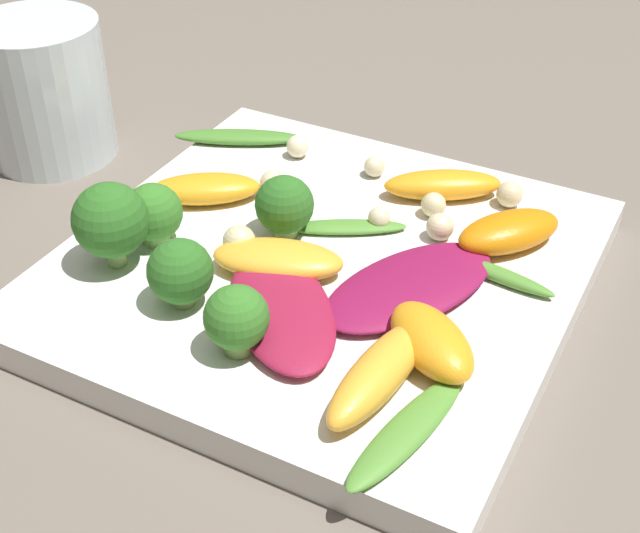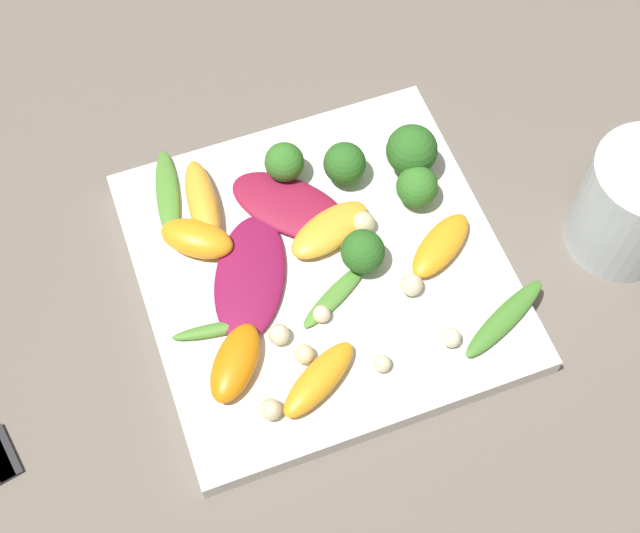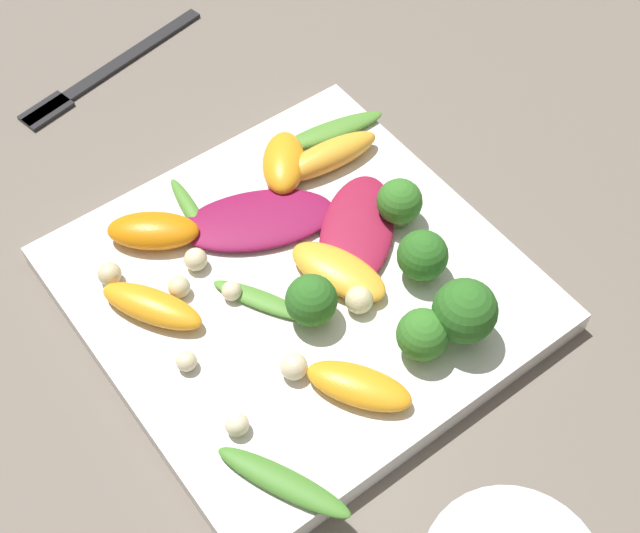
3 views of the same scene
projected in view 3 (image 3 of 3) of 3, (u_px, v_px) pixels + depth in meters
The scene contains 28 objects.
ground_plane at pixel (299, 296), 0.59m from camera, with size 2.40×2.40×0.00m, color #6B6056.
plate at pixel (299, 288), 0.58m from camera, with size 0.26×0.26×0.02m.
fork at pixel (95, 77), 0.71m from camera, with size 0.18×0.05×0.01m.
radicchio_leaf_0 at pixel (259, 220), 0.60m from camera, with size 0.12×0.09×0.01m.
radicchio_leaf_1 at pixel (357, 231), 0.59m from camera, with size 0.11×0.10×0.01m.
orange_segment_0 at pixel (359, 386), 0.52m from camera, with size 0.06×0.07×0.02m.
orange_segment_1 at pixel (338, 271), 0.57m from camera, with size 0.05×0.08×0.02m.
orange_segment_2 at pixel (152, 306), 0.55m from camera, with size 0.06×0.07×0.02m.
orange_segment_3 at pixel (328, 156), 0.63m from camera, with size 0.08×0.03×0.02m.
orange_segment_4 at pixel (284, 163), 0.62m from camera, with size 0.06×0.06×0.02m.
orange_segment_5 at pixel (153, 231), 0.59m from camera, with size 0.07×0.06×0.02m.
broccoli_floret_0 at pixel (465, 311), 0.53m from camera, with size 0.04×0.04×0.05m.
broccoli_floret_1 at pixel (403, 206), 0.59m from camera, with size 0.03×0.03×0.04m.
broccoli_floret_2 at pixel (422, 335), 0.53m from camera, with size 0.03×0.03×0.03m.
broccoli_floret_3 at pixel (422, 256), 0.56m from camera, with size 0.03×0.03×0.04m.
broccoli_floret_4 at pixel (311, 301), 0.54m from camera, with size 0.03×0.03×0.04m.
arugula_sprig_0 at pixel (283, 482), 0.49m from camera, with size 0.05×0.08×0.01m.
arugula_sprig_1 at pixel (191, 211), 0.60m from camera, with size 0.02×0.07×0.01m.
arugula_sprig_2 at pixel (332, 131), 0.65m from camera, with size 0.08×0.03×0.01m.
arugula_sprig_3 at pixel (260, 299), 0.56m from camera, with size 0.05×0.07×0.01m.
macadamia_nut_0 at pixel (294, 366), 0.53m from camera, with size 0.02×0.02×0.02m.
macadamia_nut_1 at pixel (359, 300), 0.55m from camera, with size 0.02×0.02×0.02m.
macadamia_nut_2 at pixel (110, 274), 0.57m from camera, with size 0.02×0.02×0.02m.
macadamia_nut_3 at pixel (186, 361), 0.53m from camera, with size 0.01×0.01×0.01m.
macadamia_nut_4 at pixel (179, 287), 0.56m from camera, with size 0.01×0.01×0.01m.
macadamia_nut_5 at pixel (196, 259), 0.57m from camera, with size 0.02×0.02×0.02m.
macadamia_nut_6 at pixel (232, 291), 0.56m from camera, with size 0.01×0.01×0.01m.
macadamia_nut_7 at pixel (237, 424), 0.51m from camera, with size 0.01×0.01×0.01m.
Camera 3 is at (-0.19, -0.27, 0.49)m, focal length 50.00 mm.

